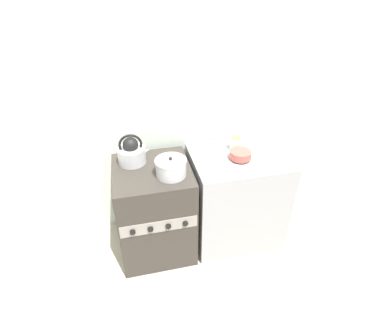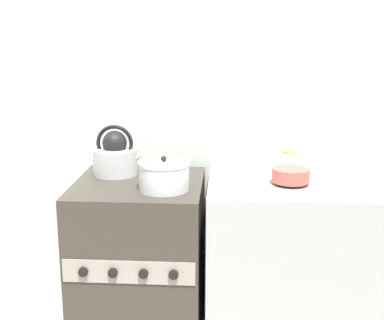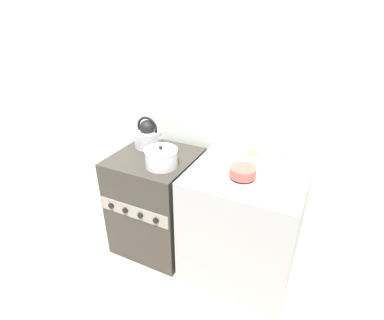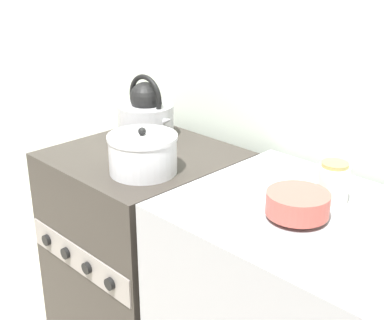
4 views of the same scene
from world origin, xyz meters
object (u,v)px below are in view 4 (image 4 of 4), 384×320
(kettle, at_px, (146,115))
(storage_jar, at_px, (333,183))
(stove, at_px, (146,251))
(cooking_pot, at_px, (143,154))
(enamel_bowl, at_px, (298,204))

(kettle, relative_size, storage_jar, 2.21)
(stove, distance_m, storage_jar, 0.92)
(stove, relative_size, kettle, 3.09)
(stove, relative_size, cooking_pot, 3.57)
(stove, height_order, kettle, kettle)
(stove, bearing_deg, storage_jar, 8.85)
(cooking_pot, relative_size, storage_jar, 1.91)
(cooking_pot, xyz_separation_m, enamel_bowl, (0.60, 0.07, -0.01))
(cooking_pot, bearing_deg, storage_jar, 20.73)
(stove, relative_size, enamel_bowl, 4.83)
(cooking_pot, relative_size, enamel_bowl, 1.35)
(kettle, distance_m, cooking_pot, 0.38)
(stove, xyz_separation_m, cooking_pot, (0.14, -0.11, 0.50))
(stove, xyz_separation_m, storage_jar, (0.75, 0.12, 0.51))
(kettle, distance_m, storage_jar, 0.89)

